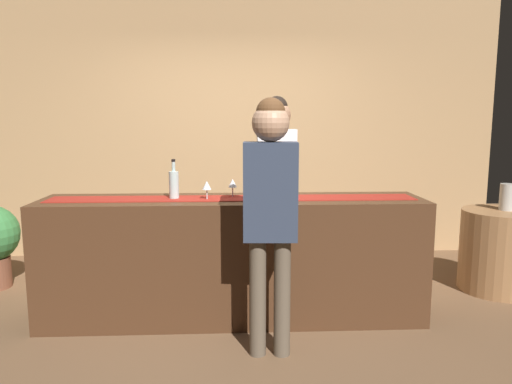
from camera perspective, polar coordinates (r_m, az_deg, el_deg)
The scene contains 12 objects.
ground_plane at distance 3.93m, azimuth -2.69°, elevation -14.59°, with size 10.00×10.00×0.00m, color brown.
back_wall at distance 5.52m, azimuth -2.81°, elevation 7.56°, with size 6.00×0.12×2.90m, color tan.
bar_counter at distance 3.77m, azimuth -2.74°, elevation -7.94°, with size 2.93×0.60×0.95m, color #472B19.
counter_runner_cloth at distance 3.66m, azimuth -2.79°, elevation -0.75°, with size 2.78×0.28×0.01m, color maroon.
wine_bottle_clear at distance 3.68m, azimuth -9.74°, elevation 0.93°, with size 0.07×0.07×0.30m.
wine_bottle_amber at distance 3.75m, azimuth 2.83°, elevation 1.18°, with size 0.07×0.07×0.30m.
wine_glass_near_customer at distance 3.72m, azimuth -2.86°, elevation 0.99°, with size 0.07×0.07×0.14m.
wine_glass_mid_counter at distance 3.61m, azimuth -5.87°, elevation 0.73°, with size 0.07×0.07×0.14m.
bartender at distance 4.24m, azimuth 2.44°, elevation 2.40°, with size 0.34×0.25×1.75m.
customer_sipping at distance 3.04m, azimuth 1.71°, elevation -1.01°, with size 0.35×0.24×1.68m.
round_side_table at distance 4.91m, azimuth 26.94°, elevation -6.24°, with size 0.68×0.68×0.74m, color #996B42.
vase_on_side_table at distance 4.86m, azimuth 27.71°, elevation -0.53°, with size 0.13×0.13×0.24m, color #B7B2A8.
Camera 1 is at (0.01, -3.62, 1.55)m, focal length 33.63 mm.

